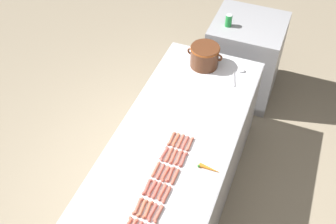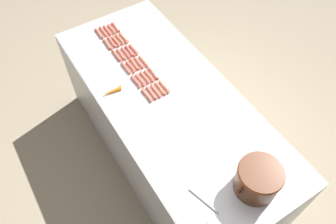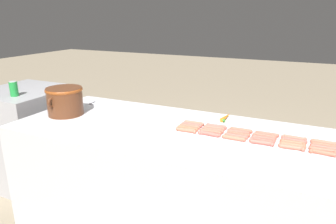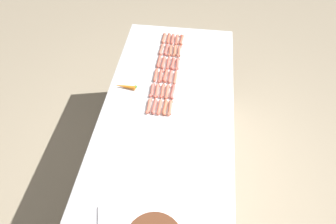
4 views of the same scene
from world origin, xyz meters
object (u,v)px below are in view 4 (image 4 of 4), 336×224
object	(u,v)px
hot_dog_0	(181,40)
hot_dog_27	(156,75)
hot_dog_26	(159,62)
hot_dog_24	(164,38)
hot_dog_15	(165,76)
hot_dog_23	(154,106)
hot_dog_7	(175,51)
hot_dog_9	(170,77)
hot_dog_5	(170,108)
hot_dog_17	(159,107)
hot_dog_1	(179,51)
hot_dog_22	(157,91)
hot_dog_8	(173,64)
hot_dog_4	(173,92)
hot_dog_14	(168,63)
hot_dog_3	(175,78)
hot_dog_25	(161,50)
hot_dog_6	(177,40)
hot_dog_11	(165,108)
hot_dog_20	(163,63)
hot_dog_28	(152,90)
hot_dog_12	(173,39)
hot_dog_13	(170,51)
hot_dog_10	(167,92)
hot_dog_19	(166,50)
hot_dog_2	(177,64)
carrot	(125,86)
hot_dog_18	(169,38)
hot_dog_21	(161,76)
hot_dog_29	(149,106)

from	to	relation	value
hot_dog_0	hot_dog_27	xyz separation A→B (m)	(0.15, 0.47, 0.00)
hot_dog_26	hot_dog_24	bearing A→B (deg)	-89.27
hot_dog_15	hot_dog_23	distance (m)	0.32
hot_dog_7	hot_dog_9	distance (m)	0.32
hot_dog_5	hot_dog_17	xyz separation A→B (m)	(0.07, 0.00, 0.00)
hot_dog_1	hot_dog_22	world-z (taller)	same
hot_dog_7	hot_dog_8	size ratio (longest dim) A/B	1.00
hot_dog_22	hot_dog_27	size ratio (longest dim) A/B	1.00
hot_dog_1	hot_dog_4	distance (m)	0.47
hot_dog_4	hot_dog_8	size ratio (longest dim) A/B	1.00
hot_dog_23	hot_dog_26	world-z (taller)	same
hot_dog_23	hot_dog_27	bearing A→B (deg)	-82.85
hot_dog_14	hot_dog_17	distance (m)	0.47
hot_dog_3	hot_dog_25	xyz separation A→B (m)	(0.15, -0.32, 0.00)
hot_dog_9	hot_dog_7	bearing A→B (deg)	-89.97
hot_dog_9	hot_dog_22	xyz separation A→B (m)	(0.08, 0.16, 0.00)
hot_dog_3	hot_dog_15	size ratio (longest dim) A/B	1.00
hot_dog_6	hot_dog_11	bearing A→B (deg)	90.12
hot_dog_0	hot_dog_24	bearing A→B (deg)	-1.79
hot_dog_0	hot_dog_6	world-z (taller)	same
hot_dog_5	hot_dog_20	world-z (taller)	same
hot_dog_20	hot_dog_28	xyz separation A→B (m)	(0.04, 0.31, 0.00)
hot_dog_11	hot_dog_12	world-z (taller)	same
hot_dog_9	hot_dog_4	bearing A→B (deg)	102.97
hot_dog_28	hot_dog_0	bearing A→B (deg)	-103.59
hot_dog_12	hot_dog_24	world-z (taller)	same
hot_dog_13	hot_dog_23	world-z (taller)	same
hot_dog_10	hot_dog_24	world-z (taller)	same
hot_dog_19	hot_dog_23	bearing A→B (deg)	90.03
hot_dog_11	hot_dog_5	bearing A→B (deg)	-177.33
hot_dog_2	hot_dog_13	bearing A→B (deg)	-64.82
hot_dog_22	hot_dog_25	xyz separation A→B (m)	(0.04, -0.48, 0.00)
hot_dog_0	hot_dog_27	world-z (taller)	same
hot_dog_17	hot_dog_20	size ratio (longest dim) A/B	1.00
hot_dog_15	carrot	xyz separation A→B (m)	(0.28, 0.15, 0.00)
hot_dog_9	hot_dog_15	size ratio (longest dim) A/B	1.00
hot_dog_22	hot_dog_24	size ratio (longest dim) A/B	1.00
hot_dog_12	hot_dog_26	bearing A→B (deg)	76.93
hot_dog_3	hot_dog_28	distance (m)	0.22
hot_dog_13	hot_dog_17	size ratio (longest dim) A/B	1.00
hot_dog_6	hot_dog_8	size ratio (longest dim) A/B	1.00
hot_dog_3	hot_dog_22	size ratio (longest dim) A/B	1.00
hot_dog_3	hot_dog_6	world-z (taller)	same
hot_dog_13	hot_dog_19	distance (m)	0.04
hot_dog_4	hot_dog_18	distance (m)	0.65
hot_dog_21	hot_dog_25	distance (m)	0.32
hot_dog_13	hot_dog_8	bearing A→B (deg)	103.72
hot_dog_3	hot_dog_23	size ratio (longest dim) A/B	1.00
hot_dog_26	hot_dog_29	bearing A→B (deg)	90.01
hot_dog_6	hot_dog_17	world-z (taller)	same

